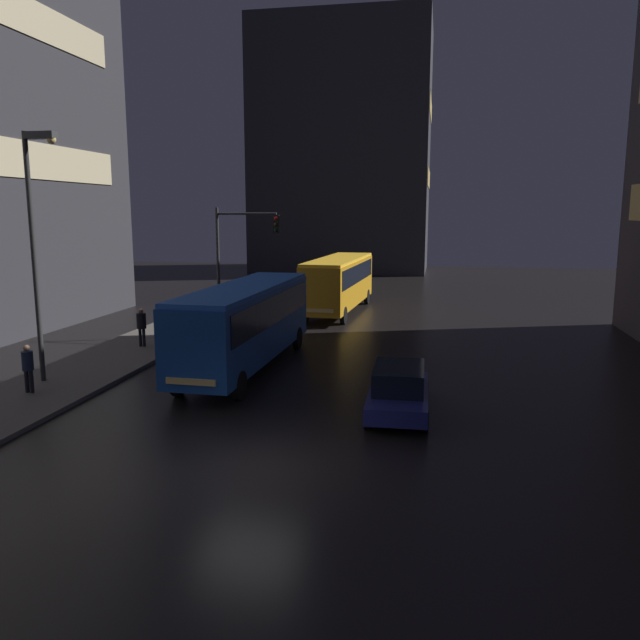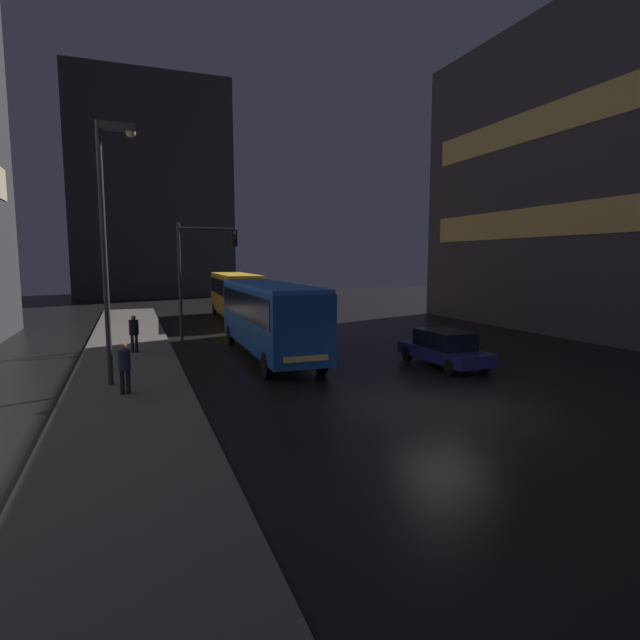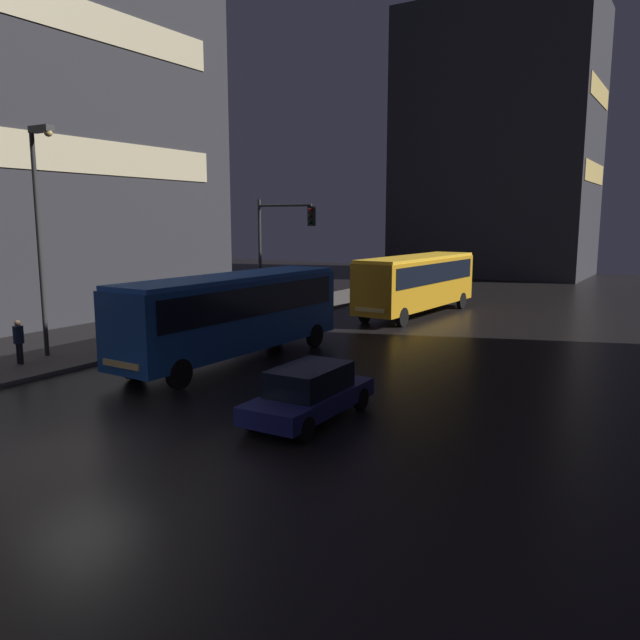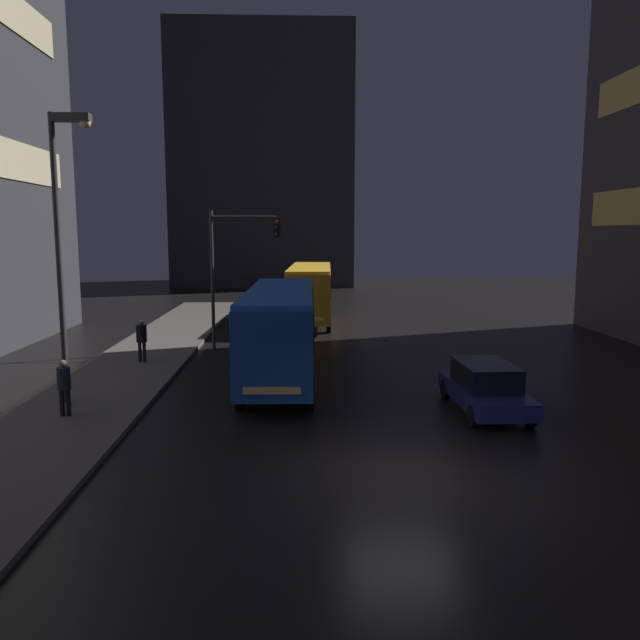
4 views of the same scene
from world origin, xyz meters
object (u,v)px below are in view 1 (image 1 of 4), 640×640
Objects in this scene: bus_near at (246,318)px; pedestrian_mid at (28,365)px; pedestrian_near at (141,324)px; traffic_light_main at (239,251)px; car_taxi at (399,390)px; street_lamp_sidewalk at (37,223)px; bus_far at (339,279)px.

pedestrian_mid is (-6.11, -5.05, -0.95)m from bus_near.
pedestrian_near is 0.27× the size of traffic_light_main.
pedestrian_near reaches higher than car_taxi.
bus_near is 7.98m from pedestrian_mid.
street_lamp_sidewalk is at bearing -5.34° from car_taxi.
traffic_light_main is at bearing 66.81° from street_lamp_sidewalk.
car_taxi is at bearing -4.13° from street_lamp_sidewalk.
bus_far is at bearing -76.82° from car_taxi.
car_taxi is at bearing -132.32° from pedestrian_mid.
bus_near is 1.25× the size of street_lamp_sidewalk.
bus_near is 2.43× the size of car_taxi.
car_taxi is at bearing 33.82° from pedestrian_near.
car_taxi is 0.70× the size of traffic_light_main.
traffic_light_main reaches higher than bus_near.
street_lamp_sidewalk is (-7.76, -18.36, 3.74)m from bus_far.
bus_near is 1.71× the size of traffic_light_main.
bus_far is 19.95m from car_taxi.
traffic_light_main is 0.73× the size of street_lamp_sidewalk.
bus_near reaches higher than pedestrian_mid.
bus_near is at bearing -69.89° from traffic_light_main.
pedestrian_mid is (-0.35, -7.59, -0.08)m from pedestrian_near.
bus_far is 6.65× the size of pedestrian_mid.
street_lamp_sidewalk is (-12.71, 0.92, 5.07)m from car_taxi.
pedestrian_near is at bearing 62.49° from bus_far.
street_lamp_sidewalk is at bearing -34.39° from pedestrian_mid.
street_lamp_sidewalk is at bearing -31.67° from pedestrian_near.
street_lamp_sidewalk reaches higher than pedestrian_near.
pedestrian_near is 7.60m from pedestrian_mid.
bus_near reaches higher than car_taxi.
pedestrian_mid is 4.94m from street_lamp_sidewalk.
pedestrian_mid is at bearing -28.56° from pedestrian_near.
bus_near is 14.84m from bus_far.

